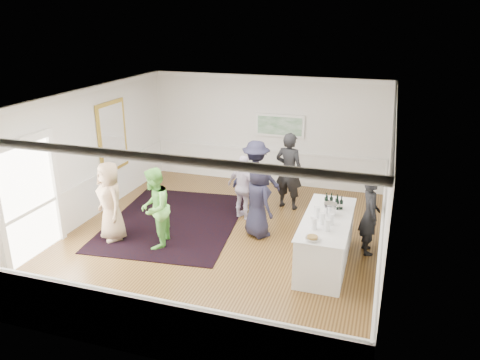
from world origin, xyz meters
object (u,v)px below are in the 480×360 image
(guest_lilac, at_px, (244,187))
(ice_bucket, at_px, (330,209))
(serving_table, at_px, (326,240))
(guest_dark_b, at_px, (289,171))
(guest_navy, at_px, (258,200))
(nut_bowl, at_px, (312,238))
(guest_dark_a, at_px, (256,177))
(bartender, at_px, (370,215))
(guest_green, at_px, (154,208))
(guest_tan, at_px, (110,201))

(guest_lilac, height_order, ice_bucket, guest_lilac)
(serving_table, relative_size, guest_dark_b, 1.22)
(guest_navy, height_order, nut_bowl, guest_navy)
(guest_dark_a, relative_size, nut_bowl, 6.92)
(bartender, xyz_separation_m, guest_dark_a, (-2.87, 1.33, 0.09))
(ice_bucket, bearing_deg, guest_dark_a, 137.77)
(guest_dark_b, bearing_deg, ice_bucket, 131.00)
(ice_bucket, bearing_deg, guest_green, -171.31)
(ice_bucket, bearing_deg, serving_table, -98.19)
(guest_tan, distance_m, guest_dark_b, 4.51)
(serving_table, relative_size, guest_navy, 1.43)
(guest_green, relative_size, guest_dark_a, 0.95)
(guest_dark_a, relative_size, ice_bucket, 7.26)
(guest_green, distance_m, ice_bucket, 3.71)
(guest_tan, relative_size, guest_dark_b, 0.90)
(guest_tan, distance_m, ice_bucket, 4.79)
(guest_navy, relative_size, ice_bucket, 6.63)
(bartender, distance_m, guest_dark_b, 2.84)
(serving_table, distance_m, guest_dark_b, 2.98)
(serving_table, distance_m, guest_tan, 4.76)
(serving_table, height_order, bartender, bartender)
(guest_green, height_order, ice_bucket, guest_green)
(serving_table, distance_m, ice_bucket, 0.64)
(guest_dark_a, distance_m, nut_bowl, 3.69)
(guest_lilac, bearing_deg, bartender, -175.39)
(ice_bucket, distance_m, nut_bowl, 1.24)
(guest_dark_b, height_order, guest_navy, guest_dark_b)
(guest_green, distance_m, nut_bowl, 3.58)
(nut_bowl, bearing_deg, guest_dark_a, 121.94)
(nut_bowl, bearing_deg, guest_dark_b, 108.47)
(guest_lilac, distance_m, guest_dark_a, 0.51)
(bartender, xyz_separation_m, nut_bowl, (-0.91, -1.80, 0.18))
(serving_table, distance_m, nut_bowl, 1.19)
(guest_tan, height_order, nut_bowl, guest_tan)
(guest_lilac, height_order, guest_dark_b, guest_dark_b)
(serving_table, bearing_deg, guest_dark_a, 134.96)
(guest_dark_a, xyz_separation_m, nut_bowl, (1.95, -3.13, 0.10))
(nut_bowl, bearing_deg, guest_lilac, 128.55)
(guest_green, height_order, nut_bowl, guest_green)
(nut_bowl, bearing_deg, guest_tan, 171.58)
(guest_dark_a, bearing_deg, serving_table, 131.01)
(guest_dark_a, bearing_deg, guest_lilac, 65.12)
(guest_navy, height_order, ice_bucket, guest_navy)
(guest_dark_a, bearing_deg, nut_bowl, 117.99)
(ice_bucket, bearing_deg, guest_tan, -173.48)
(serving_table, bearing_deg, ice_bucket, 81.81)
(serving_table, bearing_deg, guest_green, -173.91)
(serving_table, height_order, guest_tan, guest_tan)
(guest_lilac, xyz_separation_m, nut_bowl, (2.13, -2.67, 0.23))
(guest_dark_a, height_order, guest_navy, guest_dark_a)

